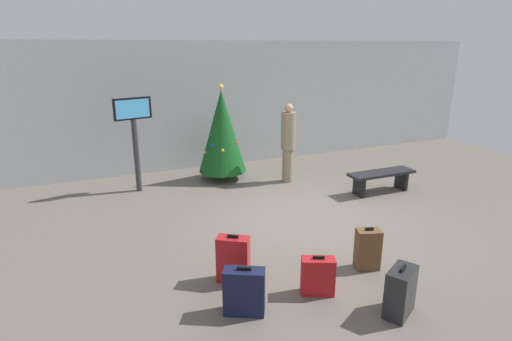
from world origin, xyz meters
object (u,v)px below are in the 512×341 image
(suitcase_3, at_px, (368,249))
(traveller_0, at_px, (288,141))
(flight_info_kiosk, at_px, (134,128))
(suitcase_2, at_px, (244,292))
(suitcase_0, at_px, (400,292))
(suitcase_1, at_px, (318,276))
(suitcase_4, at_px, (233,259))
(holiday_tree, at_px, (222,131))
(waiting_bench, at_px, (381,177))

(suitcase_3, bearing_deg, traveller_0, 79.23)
(flight_info_kiosk, relative_size, suitcase_2, 3.30)
(traveller_0, xyz_separation_m, suitcase_0, (-1.09, -5.09, -0.68))
(flight_info_kiosk, height_order, traveller_0, flight_info_kiosk)
(suitcase_0, relative_size, suitcase_2, 1.03)
(suitcase_2, xyz_separation_m, suitcase_3, (2.06, 0.29, 0.01))
(suitcase_1, height_order, suitcase_4, suitcase_4)
(suitcase_0, bearing_deg, traveller_0, 77.88)
(traveller_0, xyz_separation_m, suitcase_4, (-2.70, -3.60, -0.66))
(holiday_tree, bearing_deg, waiting_bench, -37.96)
(suitcase_1, bearing_deg, suitcase_0, -48.19)
(suitcase_0, bearing_deg, suitcase_3, 72.84)
(suitcase_1, bearing_deg, flight_info_kiosk, 107.49)
(flight_info_kiosk, bearing_deg, waiting_bench, -24.35)
(suitcase_3, bearing_deg, waiting_bench, 47.64)
(suitcase_1, xyz_separation_m, suitcase_4, (-0.92, 0.72, 0.08))
(flight_info_kiosk, bearing_deg, suitcase_0, -68.61)
(suitcase_2, height_order, suitcase_3, suitcase_3)
(holiday_tree, relative_size, suitcase_2, 3.62)
(traveller_0, relative_size, suitcase_0, 2.88)
(suitcase_0, relative_size, suitcase_4, 0.92)
(suitcase_1, distance_m, suitcase_4, 1.17)
(suitcase_1, distance_m, suitcase_2, 1.04)
(flight_info_kiosk, bearing_deg, holiday_tree, 1.37)
(traveller_0, distance_m, suitcase_0, 5.25)
(waiting_bench, distance_m, suitcase_1, 4.36)
(holiday_tree, xyz_separation_m, suitcase_2, (-1.46, -5.10, -0.89))
(flight_info_kiosk, xyz_separation_m, suitcase_1, (1.59, -5.04, -1.17))
(suitcase_2, bearing_deg, flight_info_kiosk, 96.16)
(waiting_bench, bearing_deg, flight_info_kiosk, 155.65)
(traveller_0, relative_size, suitcase_1, 3.39)
(holiday_tree, distance_m, suitcase_1, 5.19)
(holiday_tree, bearing_deg, suitcase_4, -106.93)
(suitcase_1, bearing_deg, waiting_bench, 40.27)
(holiday_tree, xyz_separation_m, suitcase_1, (-0.41, -5.09, -0.93))
(flight_info_kiosk, xyz_separation_m, suitcase_0, (2.28, -5.81, -1.12))
(holiday_tree, bearing_deg, suitcase_0, -87.32)
(flight_info_kiosk, height_order, waiting_bench, flight_info_kiosk)
(traveller_0, relative_size, suitcase_4, 2.66)
(holiday_tree, height_order, flight_info_kiosk, holiday_tree)
(suitcase_0, bearing_deg, suitcase_2, 156.29)
(traveller_0, height_order, suitcase_0, traveller_0)
(waiting_bench, height_order, suitcase_0, suitcase_0)
(suitcase_3, bearing_deg, suitcase_4, 167.11)
(holiday_tree, relative_size, flight_info_kiosk, 1.10)
(waiting_bench, relative_size, traveller_0, 0.83)
(waiting_bench, height_order, suitcase_2, suitcase_2)
(suitcase_0, distance_m, suitcase_4, 2.19)
(waiting_bench, bearing_deg, suitcase_1, -139.73)
(suitcase_2, bearing_deg, traveller_0, 56.90)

